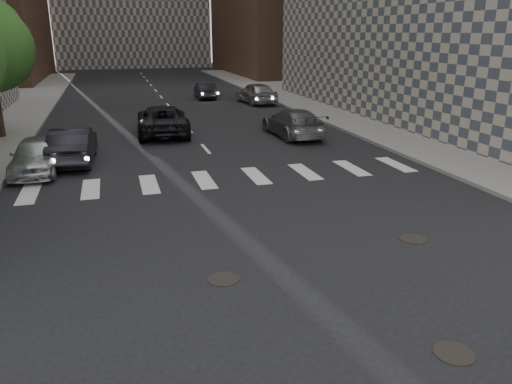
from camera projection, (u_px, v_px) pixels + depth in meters
ground at (329, 293)px, 10.48m from camera, size 160.00×160.00×0.00m
sidewalk_right at (407, 114)px, 32.57m from camera, size 13.00×80.00×0.15m
manhole_a at (454, 353)px, 8.51m from camera, size 0.70×0.70×0.02m
manhole_b at (224, 279)px, 11.04m from camera, size 0.70×0.70×0.02m
manhole_c at (413, 239)px, 13.18m from camera, size 0.70×0.70×0.02m
silver_sedan at (36, 156)px, 19.12m from camera, size 1.82×4.15×1.39m
traffic_car_a at (73, 145)px, 20.62m from camera, size 1.83×4.61×1.49m
traffic_car_b at (293, 123)px, 25.85m from camera, size 2.21×5.04×1.44m
traffic_car_c at (162, 120)px, 26.29m from camera, size 2.89×5.69×1.54m
traffic_car_d at (256, 93)px, 37.54m from camera, size 2.43×4.88×1.60m
traffic_car_e at (205, 90)px, 40.41m from camera, size 1.55×4.00×1.30m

